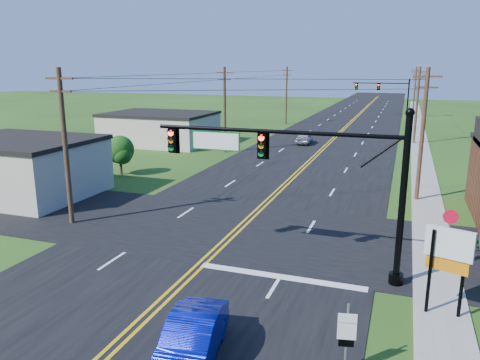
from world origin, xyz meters
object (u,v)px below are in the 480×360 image
at_px(signal_mast_main, 296,168).
at_px(route_sign, 347,333).
at_px(stop_sign, 450,221).
at_px(blue_car, 191,341).
at_px(signal_mast_far, 383,91).

height_order(signal_mast_main, route_sign, signal_mast_main).
bearing_deg(stop_sign, blue_car, -119.66).
relative_size(signal_mast_main, route_sign, 5.02).
relative_size(signal_mast_far, stop_sign, 5.07).
xyz_separation_m(signal_mast_far, stop_sign, (6.72, -67.16, -2.98)).
xyz_separation_m(signal_mast_main, route_sign, (3.16, -6.66, -3.44)).
distance_m(signal_mast_main, route_sign, 8.14).
bearing_deg(signal_mast_main, blue_car, -100.38).
bearing_deg(route_sign, signal_mast_main, 103.65).
bearing_deg(route_sign, stop_sign, 60.65).
distance_m(signal_mast_far, route_sign, 78.79).
xyz_separation_m(blue_car, route_sign, (4.59, 1.14, 0.58)).
xyz_separation_m(signal_mast_far, route_sign, (3.06, -78.66, -3.23)).
bearing_deg(blue_car, signal_mast_far, 79.16).
bearing_deg(signal_mast_far, blue_car, -91.10).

